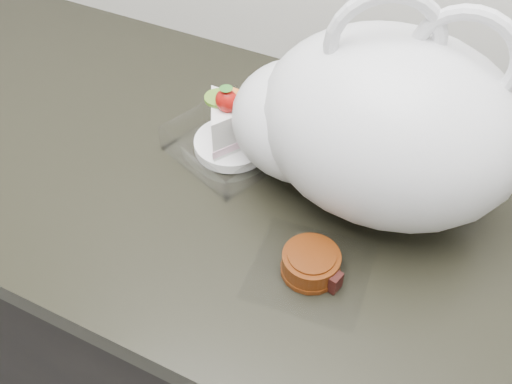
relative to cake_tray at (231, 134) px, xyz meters
name	(u,v)px	position (x,y,z in m)	size (l,w,h in m)	color
counter	(253,329)	(0.06, -0.04, -0.48)	(2.04, 0.64, 0.90)	black
cake_tray	(231,134)	(0.00, 0.00, 0.00)	(0.21, 0.21, 0.13)	white
mooncake_wrap	(311,265)	(0.20, -0.16, -0.02)	(0.17, 0.16, 0.04)	white
plastic_bag	(370,125)	(0.21, 0.00, 0.09)	(0.44, 0.35, 0.32)	white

